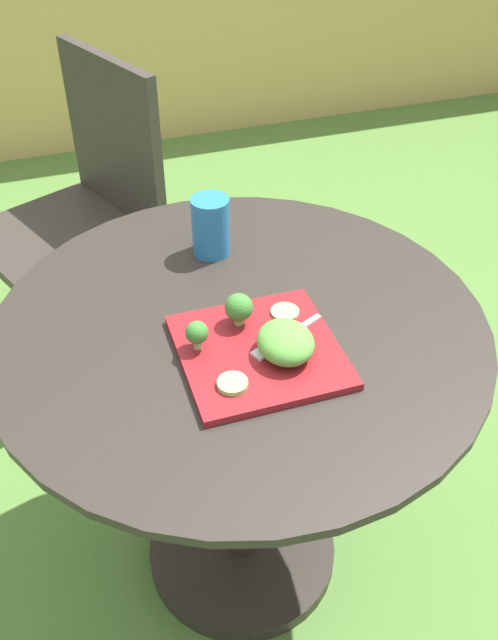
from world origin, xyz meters
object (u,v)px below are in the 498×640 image
object	(u,v)px
fork	(282,340)
salad_plate	(259,351)
patio_chair	(87,198)
drinking_glass	(211,229)

from	to	relation	value
fork	salad_plate	bearing A→B (deg)	-172.49
patio_chair	drinking_glass	distance (m)	0.73
fork	drinking_glass	bearing A→B (deg)	96.20
salad_plate	drinking_glass	bearing A→B (deg)	88.60
drinking_glass	patio_chair	bearing A→B (deg)	105.76
salad_plate	fork	distance (m)	0.04
salad_plate	drinking_glass	xyz separation A→B (m)	(0.01, 0.32, 0.05)
patio_chair	fork	distance (m)	1.02
patio_chair	drinking_glass	size ratio (longest dim) A/B	7.54
salad_plate	fork	world-z (taller)	fork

